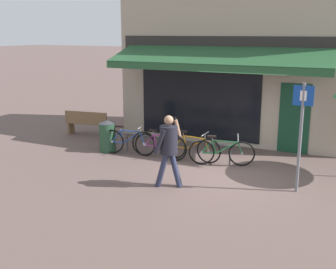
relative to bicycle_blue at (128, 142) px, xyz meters
The scene contains 11 objects.
ground_plane 3.18m from the bicycle_blue, ahead, with size 160.00×160.00×0.00m, color brown.
shop_front 4.92m from the bicycle_blue, 60.56° to the left, with size 7.46×4.51×5.30m.
bike_rack_rail 1.47m from the bicycle_blue, 11.14° to the left, with size 3.36×0.04×0.57m.
bicycle_blue is the anchor object (origin of this frame).
bicycle_purple 1.03m from the bicycle_blue, ahead, with size 1.70×0.52×0.84m.
bicycle_orange 1.96m from the bicycle_blue, ahead, with size 1.77×0.52×0.86m.
bicycle_green 2.87m from the bicycle_blue, ahead, with size 1.75×0.70×0.87m.
pedestrian_adult 3.02m from the bicycle_blue, 40.04° to the right, with size 0.63×0.67×1.74m.
litter_bin 0.74m from the bicycle_blue, behind, with size 0.50×0.50×0.97m.
parking_sign 5.25m from the bicycle_blue, 10.23° to the right, with size 0.44×0.07×2.50m.
park_bench 2.89m from the bicycle_blue, 150.13° to the left, with size 1.65×0.66×0.87m.
Camera 1 is at (3.20, -9.93, 3.58)m, focal length 45.00 mm.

